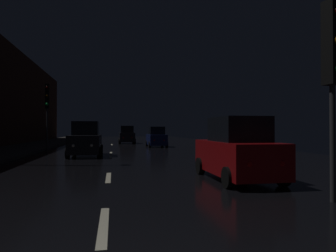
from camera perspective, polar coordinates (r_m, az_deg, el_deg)
The scene contains 10 objects.
ground at distance 26.83m, azimuth -10.53°, elevation -4.10°, with size 26.79×84.00×0.02m, color black.
sidewalk_left at distance 27.81m, azimuth -25.55°, elevation -3.75°, with size 4.40×84.00×0.15m, color #33302D.
lane_centerline at distance 17.59m, azimuth -10.71°, elevation -5.88°, with size 0.16×29.57×0.01m.
traffic_light_near_right at distance 7.90m, azimuth 28.46°, elevation 11.35°, with size 0.35×0.48×4.52m.
traffic_light_far_left at distance 25.39m, azimuth -21.67°, elevation 4.23°, with size 0.37×0.48×5.13m.
streetlamp_overhead at distance 16.29m, azimuth -27.84°, elevation 12.49°, with size 1.70×0.44×8.14m.
car_approaching_headlights at distance 19.15m, azimuth -15.12°, elevation -2.59°, with size 1.92×4.16×2.10m.
car_parked_right_near at distance 10.12m, azimuth 12.77°, elevation -4.59°, with size 1.85×4.00×2.02m.
car_parked_right_far at distance 28.30m, azimuth -2.19°, elevation -2.18°, with size 1.71×3.70×1.86m.
car_distant_taillights at distance 35.36m, azimuth -7.71°, elevation -1.75°, with size 1.85×4.00×2.02m.
Camera 1 is at (0.16, -2.28, 1.63)m, focal length 32.60 mm.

